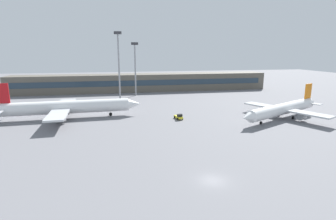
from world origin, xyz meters
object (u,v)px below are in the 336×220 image
at_px(floodlight_tower_west, 119,61).
at_px(airplane_near, 283,109).
at_px(floodlight_tower_east, 135,65).
at_px(baggage_tug_yellow, 179,117).
at_px(airplane_mid, 67,107).

bearing_deg(floodlight_tower_west, airplane_near, -43.56).
bearing_deg(floodlight_tower_east, baggage_tug_yellow, -79.03).
relative_size(airplane_near, airplane_mid, 0.80).
xyz_separation_m(baggage_tug_yellow, floodlight_tower_east, (-9.34, 48.17, 13.55)).
bearing_deg(airplane_near, airplane_mid, 168.26).
xyz_separation_m(baggage_tug_yellow, floodlight_tower_west, (-16.93, 41.02, 15.73)).
xyz_separation_m(airplane_mid, floodlight_tower_east, (24.67, 39.97, 10.83)).
relative_size(airplane_near, baggage_tug_yellow, 9.68).
bearing_deg(floodlight_tower_west, floodlight_tower_east, 43.26).
distance_m(airplane_mid, floodlight_tower_east, 48.20).
xyz_separation_m(airplane_near, floodlight_tower_east, (-41.35, 53.69, 11.34)).
relative_size(airplane_near, floodlight_tower_west, 1.28).
height_order(airplane_near, baggage_tug_yellow, airplane_near).
height_order(airplane_mid, floodlight_tower_west, floodlight_tower_west).
height_order(baggage_tug_yellow, floodlight_tower_east, floodlight_tower_east).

